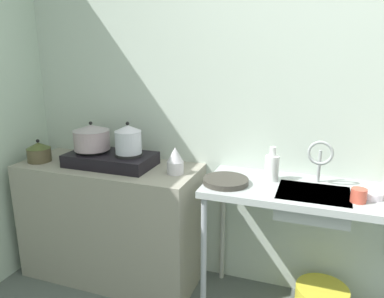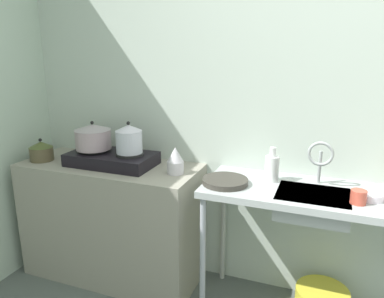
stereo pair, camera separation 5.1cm
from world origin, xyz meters
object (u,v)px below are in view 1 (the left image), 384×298
object	(u,v)px
pot_beside_stove	(39,152)
faucet	(320,155)
pot_on_right_burner	(128,139)
percolator	(175,161)
pot_on_left_burner	(92,137)
cup_by_rack	(359,195)
stove	(111,159)
small_bowl_on_drainboard	(370,194)
frying_pan	(226,181)
sink_basin	(312,203)
bottle_by_sink	(272,167)

from	to	relation	value
pot_beside_stove	faucet	world-z (taller)	faucet
pot_on_right_burner	percolator	world-z (taller)	pot_on_right_burner
pot_on_left_burner	cup_by_rack	size ratio (longest dim) A/B	3.07
stove	small_bowl_on_drainboard	bearing A→B (deg)	-0.60
pot_on_right_burner	small_bowl_on_drainboard	xyz separation A→B (m)	(1.48, -0.02, -0.18)
percolator	small_bowl_on_drainboard	size ratio (longest dim) A/B	1.23
frying_pan	percolator	bearing A→B (deg)	168.79
stove	faucet	distance (m)	1.36
pot_beside_stove	sink_basin	size ratio (longest dim) A/B	0.43
pot_on_left_burner	sink_basin	size ratio (longest dim) A/B	0.63
pot_on_right_burner	bottle_by_sink	size ratio (longest dim) A/B	1.01
pot_beside_stove	bottle_by_sink	xyz separation A→B (m)	(1.61, 0.16, 0.01)
stove	cup_by_rack	xyz separation A→B (m)	(1.56, -0.11, -0.01)
pot_on_right_burner	bottle_by_sink	xyz separation A→B (m)	(0.94, 0.07, -0.11)
faucet	pot_beside_stove	bearing A→B (deg)	-174.75
faucet	cup_by_rack	xyz separation A→B (m)	(0.21, -0.19, -0.15)
percolator	frying_pan	bearing A→B (deg)	-11.21
pot_on_right_burner	frying_pan	distance (m)	0.72
percolator	pot_on_right_burner	bearing A→B (deg)	178.84
frying_pan	cup_by_rack	bearing A→B (deg)	-2.37
pot_on_left_burner	small_bowl_on_drainboard	distance (m)	1.77
pot_on_left_burner	frying_pan	world-z (taller)	pot_on_left_burner
pot_beside_stove	pot_on_left_burner	bearing A→B (deg)	12.55
faucet	stove	bearing A→B (deg)	-176.35
faucet	frying_pan	bearing A→B (deg)	-162.52
stove	pot_on_right_burner	xyz separation A→B (m)	(0.14, 0.00, 0.15)
faucet	bottle_by_sink	xyz separation A→B (m)	(-0.27, -0.01, -0.10)
sink_basin	frying_pan	distance (m)	0.51
percolator	sink_basin	distance (m)	0.87
stove	pot_beside_stove	size ratio (longest dim) A/B	3.55
cup_by_rack	stove	bearing A→B (deg)	176.08
sink_basin	cup_by_rack	distance (m)	0.25
pot_beside_stove	faucet	distance (m)	1.89
pot_on_right_burner	frying_pan	bearing A→B (deg)	-6.34
faucet	frying_pan	distance (m)	0.57
pot_on_left_burner	frying_pan	xyz separation A→B (m)	(0.98, -0.08, -0.17)
pot_on_left_burner	cup_by_rack	distance (m)	1.71
faucet	frying_pan	world-z (taller)	faucet
pot_beside_stove	cup_by_rack	size ratio (longest dim) A/B	2.06
pot_on_left_burner	sink_basin	bearing A→B (deg)	-1.90
pot_on_left_burner	pot_on_right_burner	size ratio (longest dim) A/B	1.17
pot_beside_stove	sink_basin	xyz separation A→B (m)	(1.87, 0.04, -0.13)
pot_on_left_burner	bottle_by_sink	bearing A→B (deg)	3.37
small_bowl_on_drainboard	sink_basin	bearing A→B (deg)	-173.64
stove	pot_on_left_burner	world-z (taller)	pot_on_left_burner
pot_on_right_burner	faucet	distance (m)	1.21
small_bowl_on_drainboard	pot_beside_stove	bearing A→B (deg)	-178.15
pot_on_left_burner	sink_basin	distance (m)	1.50
pot_on_right_burner	sink_basin	xyz separation A→B (m)	(1.19, -0.05, -0.26)
frying_pan	small_bowl_on_drainboard	bearing A→B (deg)	4.33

